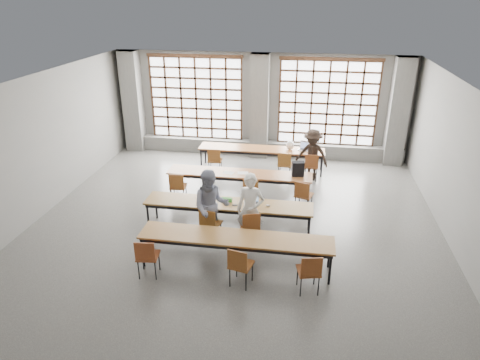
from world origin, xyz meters
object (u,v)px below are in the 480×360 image
chair_mid_right (303,193)px  chair_near_right (310,270)px  desk_row_b (239,175)px  green_box (227,200)px  desk_row_c (228,205)px  chair_near_left (147,254)px  chair_mid_centre (251,190)px  laptop_back (305,148)px  laptop_front (252,200)px  backpack (298,169)px  mouse (268,206)px  phone (235,205)px  chair_back_right (311,164)px  chair_mid_left (178,185)px  plastic_bag (290,145)px  red_pouch (148,254)px  student_back (312,155)px  chair_front_right (251,225)px  chair_back_left (215,159)px  student_male (250,210)px  student_female (211,206)px  chair_near_mid (240,263)px  desk_row_a (261,150)px  chair_back_mid (285,163)px  chair_front_left (210,222)px  desk_row_d (236,239)px

chair_mid_right → chair_near_right: bearing=-86.4°
desk_row_b → chair_mid_right: size_ratio=4.55×
chair_mid_right → green_box: size_ratio=3.52×
desk_row_b → chair_mid_right: 1.89m
desk_row_c → chair_near_left: size_ratio=4.55×
chair_near_left → green_box: bearing=61.0°
chair_mid_centre → laptop_back: size_ratio=2.04×
laptop_front → backpack: bearing=60.4°
chair_mid_centre → mouse: (0.58, -1.25, 0.21)m
phone → backpack: backpack is taller
chair_back_right → mouse: 3.48m
chair_mid_left → mouse: (2.58, -1.25, 0.21)m
backpack → green_box: bearing=-140.9°
chair_mid_right → green_box: 2.14m
chair_mid_right → plastic_bag: bearing=100.3°
plastic_bag → red_pouch: plastic_bag is taller
chair_mid_left → student_back: size_ratio=0.55×
chair_back_right → chair_near_right: same height
desk_row_c → chair_near_right: size_ratio=4.55×
chair_back_right → chair_front_right: 4.15m
desk_row_b → chair_back_left: chair_back_left is taller
desk_row_b → chair_front_right: 2.57m
red_pouch → chair_mid_left: bearing=96.3°
chair_back_left → student_male: size_ratio=0.51×
student_female → green_box: (0.25, 0.58, -0.10)m
student_back → laptop_back: student_back is taller
chair_mid_centre → plastic_bag: plastic_bag is taller
laptop_back → chair_near_right: bearing=-87.7°
chair_near_left → chair_mid_centre: bearing=63.9°
chair_near_mid → desk_row_c: bearing=106.3°
desk_row_a → chair_back_right: size_ratio=4.55×
chair_near_left → red_pouch: (-0.01, 0.08, -0.04)m
mouse → phone: 0.77m
chair_mid_right → red_pouch: 4.43m
student_male → red_pouch: size_ratio=8.56×
chair_back_left → chair_near_right: bearing=-60.9°
chair_back_mid → chair_mid_left: (-2.76, -2.08, 0.00)m
chair_back_left → chair_mid_left: same height
chair_front_left → chair_near_left: (-0.94, -1.47, 0.00)m
student_back → laptop_front: size_ratio=4.07×
chair_front_left → green_box: bearing=69.4°
laptop_front → phone: laptop_front is taller
student_male → phone: 0.59m
desk_row_d → red_pouch: (-1.70, -0.55, -0.16)m
desk_row_a → chair_near_left: chair_near_left is taller
green_box → chair_near_right: bearing=-47.4°
student_male → student_female: bearing=-176.4°
desk_row_a → chair_front_left: size_ratio=4.55×
desk_row_d → laptop_back: size_ratio=9.29×
mouse → desk_row_d: bearing=-109.6°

